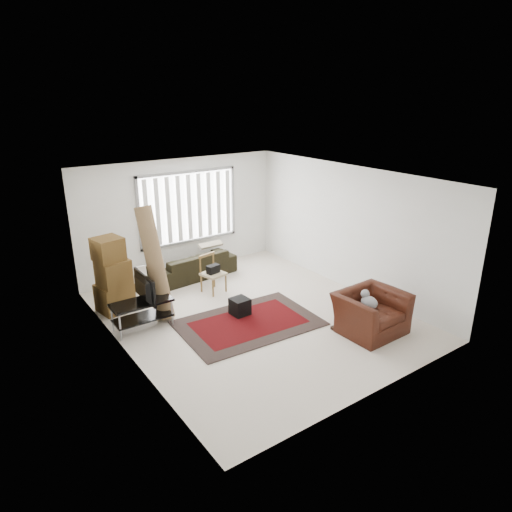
{
  "coord_description": "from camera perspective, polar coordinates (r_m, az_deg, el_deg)",
  "views": [
    {
      "loc": [
        -4.57,
        -6.55,
        4.1
      ],
      "look_at": [
        0.33,
        0.39,
        1.05
      ],
      "focal_mm": 32.0,
      "sensor_mm": 36.0,
      "label": 1
    }
  ],
  "objects": [
    {
      "name": "room",
      "position": [
        8.74,
        -2.07,
        4.21
      ],
      "size": [
        6.0,
        6.02,
        2.71
      ],
      "color": "beige",
      "rests_on": "ground"
    },
    {
      "name": "persian_rug",
      "position": [
        8.68,
        -0.94,
        -8.37
      ],
      "size": [
        2.65,
        1.85,
        0.02
      ],
      "color": "black",
      "rests_on": "ground"
    },
    {
      "name": "tv_stand",
      "position": [
        8.59,
        -14.06,
        -6.43
      ],
      "size": [
        1.09,
        0.49,
        0.55
      ],
      "color": "black",
      "rests_on": "ground"
    },
    {
      "name": "tv",
      "position": [
        8.43,
        -14.29,
        -3.95
      ],
      "size": [
        0.11,
        0.88,
        0.51
      ],
      "primitive_type": "imported",
      "rotation": [
        0.0,
        0.0,
        1.57
      ],
      "color": "black",
      "rests_on": "tv_stand"
    },
    {
      "name": "subwoofer",
      "position": [
        8.92,
        -2.03,
        -6.31
      ],
      "size": [
        0.34,
        0.34,
        0.33
      ],
      "primitive_type": "cube",
      "rotation": [
        0.0,
        0.0,
        0.05
      ],
      "color": "black",
      "rests_on": "persian_rug"
    },
    {
      "name": "moving_boxes",
      "position": [
        9.33,
        -17.48,
        -2.58
      ],
      "size": [
        0.71,
        0.66,
        1.51
      ],
      "color": "brown",
      "rests_on": "ground"
    },
    {
      "name": "white_flatpack",
      "position": [
        9.71,
        -15.0,
        -3.57
      ],
      "size": [
        0.59,
        0.26,
        0.74
      ],
      "primitive_type": "cube",
      "rotation": [
        -0.2,
        0.0,
        -0.05
      ],
      "color": "silver",
      "rests_on": "ground"
    },
    {
      "name": "rolled_rug",
      "position": [
        8.76,
        -12.52,
        -0.87
      ],
      "size": [
        0.49,
        0.86,
        2.17
      ],
      "primitive_type": "cylinder",
      "rotation": [
        -0.23,
        0.0,
        0.22
      ],
      "color": "brown",
      "rests_on": "ground"
    },
    {
      "name": "sofa",
      "position": [
        10.74,
        -7.95,
        -0.66
      ],
      "size": [
        2.09,
        1.04,
        0.78
      ],
      "primitive_type": "imported",
      "rotation": [
        0.0,
        0.0,
        3.22
      ],
      "color": "black",
      "rests_on": "ground"
    },
    {
      "name": "side_chair",
      "position": [
        9.87,
        -5.45,
        -1.98
      ],
      "size": [
        0.53,
        0.53,
        0.83
      ],
      "rotation": [
        0.0,
        0.0,
        0.21
      ],
      "color": "#998964",
      "rests_on": "ground"
    },
    {
      "name": "armchair",
      "position": [
        8.48,
        14.17,
        -6.54
      ],
      "size": [
        1.17,
        1.03,
        0.86
      ],
      "rotation": [
        0.0,
        0.0,
        0.02
      ],
      "color": "#3B160C",
      "rests_on": "ground"
    }
  ]
}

